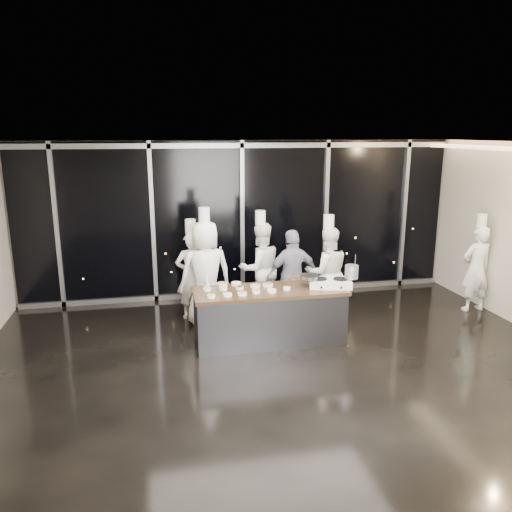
{
  "coord_description": "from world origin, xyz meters",
  "views": [
    {
      "loc": [
        -1.76,
        -6.55,
        3.36
      ],
      "look_at": [
        -0.16,
        1.2,
        1.39
      ],
      "focal_mm": 35.0,
      "sensor_mm": 36.0,
      "label": 1
    }
  ],
  "objects_px": {
    "stock_pot": "(352,272)",
    "chef_left": "(206,273)",
    "frying_pan": "(309,277)",
    "chef_side": "(476,268)",
    "guest": "(293,276)",
    "demo_counter": "(269,315)",
    "chef_far_left": "(192,274)",
    "stove": "(330,283)",
    "chef_right": "(327,272)",
    "chef_center": "(260,268)"
  },
  "relations": [
    {
      "from": "chef_center",
      "to": "chef_right",
      "type": "height_order",
      "value": "chef_center"
    },
    {
      "from": "stock_pot",
      "to": "chef_left",
      "type": "height_order",
      "value": "chef_left"
    },
    {
      "from": "demo_counter",
      "to": "chef_right",
      "type": "height_order",
      "value": "chef_right"
    },
    {
      "from": "demo_counter",
      "to": "guest",
      "type": "distance_m",
      "value": 1.12
    },
    {
      "from": "demo_counter",
      "to": "guest",
      "type": "xyz_separation_m",
      "value": [
        0.62,
        0.84,
        0.39
      ]
    },
    {
      "from": "chef_center",
      "to": "guest",
      "type": "bearing_deg",
      "value": 119.44
    },
    {
      "from": "chef_left",
      "to": "stock_pot",
      "type": "bearing_deg",
      "value": 145.08
    },
    {
      "from": "demo_counter",
      "to": "guest",
      "type": "height_order",
      "value": "guest"
    },
    {
      "from": "demo_counter",
      "to": "frying_pan",
      "type": "relative_size",
      "value": 4.34
    },
    {
      "from": "chef_left",
      "to": "frying_pan",
      "type": "bearing_deg",
      "value": 139.64
    },
    {
      "from": "chef_far_left",
      "to": "chef_right",
      "type": "height_order",
      "value": "chef_right"
    },
    {
      "from": "stock_pot",
      "to": "chef_left",
      "type": "distance_m",
      "value": 2.54
    },
    {
      "from": "guest",
      "to": "chef_right",
      "type": "xyz_separation_m",
      "value": [
        0.68,
        0.08,
        0.01
      ]
    },
    {
      "from": "stock_pot",
      "to": "chef_center",
      "type": "xyz_separation_m",
      "value": [
        -1.2,
        1.5,
        -0.27
      ]
    },
    {
      "from": "stock_pot",
      "to": "chef_right",
      "type": "relative_size",
      "value": 0.11
    },
    {
      "from": "guest",
      "to": "stock_pot",
      "type": "bearing_deg",
      "value": 119.99
    },
    {
      "from": "stove",
      "to": "stock_pot",
      "type": "relative_size",
      "value": 3.51
    },
    {
      "from": "stove",
      "to": "chef_side",
      "type": "xyz_separation_m",
      "value": [
        3.2,
        0.72,
        -0.11
      ]
    },
    {
      "from": "chef_left",
      "to": "chef_side",
      "type": "relative_size",
      "value": 1.12
    },
    {
      "from": "demo_counter",
      "to": "stock_pot",
      "type": "height_order",
      "value": "stock_pot"
    },
    {
      "from": "stove",
      "to": "chef_left",
      "type": "distance_m",
      "value": 2.2
    },
    {
      "from": "stock_pot",
      "to": "chef_side",
      "type": "height_order",
      "value": "chef_side"
    },
    {
      "from": "frying_pan",
      "to": "chef_left",
      "type": "distance_m",
      "value": 1.87
    },
    {
      "from": "chef_center",
      "to": "chef_side",
      "type": "distance_m",
      "value": 4.12
    },
    {
      "from": "stock_pot",
      "to": "chef_center",
      "type": "height_order",
      "value": "chef_center"
    },
    {
      "from": "chef_side",
      "to": "guest",
      "type": "bearing_deg",
      "value": -7.29
    },
    {
      "from": "chef_left",
      "to": "chef_side",
      "type": "distance_m",
      "value": 5.13
    },
    {
      "from": "frying_pan",
      "to": "stock_pot",
      "type": "relative_size",
      "value": 2.63
    },
    {
      "from": "stock_pot",
      "to": "guest",
      "type": "height_order",
      "value": "guest"
    },
    {
      "from": "stock_pot",
      "to": "guest",
      "type": "relative_size",
      "value": 0.13
    },
    {
      "from": "stock_pot",
      "to": "chef_left",
      "type": "bearing_deg",
      "value": 153.4
    },
    {
      "from": "chef_far_left",
      "to": "chef_left",
      "type": "relative_size",
      "value": 0.88
    },
    {
      "from": "chef_right",
      "to": "stove",
      "type": "bearing_deg",
      "value": 77.27
    },
    {
      "from": "chef_left",
      "to": "stove",
      "type": "bearing_deg",
      "value": 142.64
    },
    {
      "from": "frying_pan",
      "to": "chef_side",
      "type": "height_order",
      "value": "chef_side"
    },
    {
      "from": "stove",
      "to": "chef_side",
      "type": "distance_m",
      "value": 3.28
    },
    {
      "from": "stock_pot",
      "to": "chef_left",
      "type": "xyz_separation_m",
      "value": [
        -2.26,
        1.13,
        -0.2
      ]
    },
    {
      "from": "demo_counter",
      "to": "chef_right",
      "type": "xyz_separation_m",
      "value": [
        1.3,
        0.92,
        0.4
      ]
    },
    {
      "from": "chef_left",
      "to": "guest",
      "type": "xyz_separation_m",
      "value": [
        1.54,
        -0.17,
        -0.1
      ]
    },
    {
      "from": "chef_left",
      "to": "guest",
      "type": "height_order",
      "value": "chef_left"
    },
    {
      "from": "guest",
      "to": "stove",
      "type": "bearing_deg",
      "value": 106.1
    },
    {
      "from": "stove",
      "to": "guest",
      "type": "height_order",
      "value": "guest"
    },
    {
      "from": "frying_pan",
      "to": "guest",
      "type": "xyz_separation_m",
      "value": [
        -0.04,
        0.82,
        -0.22
      ]
    },
    {
      "from": "stock_pot",
      "to": "chef_center",
      "type": "bearing_deg",
      "value": 128.63
    },
    {
      "from": "frying_pan",
      "to": "chef_left",
      "type": "xyz_separation_m",
      "value": [
        -1.59,
        0.99,
        -0.12
      ]
    },
    {
      "from": "stove",
      "to": "chef_far_left",
      "type": "relative_size",
      "value": 0.41
    },
    {
      "from": "chef_far_left",
      "to": "chef_side",
      "type": "distance_m",
      "value": 5.39
    },
    {
      "from": "chef_far_left",
      "to": "chef_center",
      "type": "distance_m",
      "value": 1.28
    },
    {
      "from": "chef_far_left",
      "to": "chef_center",
      "type": "bearing_deg",
      "value": 175.14
    },
    {
      "from": "chef_far_left",
      "to": "chef_left",
      "type": "xyz_separation_m",
      "value": [
        0.22,
        -0.34,
        0.12
      ]
    }
  ]
}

